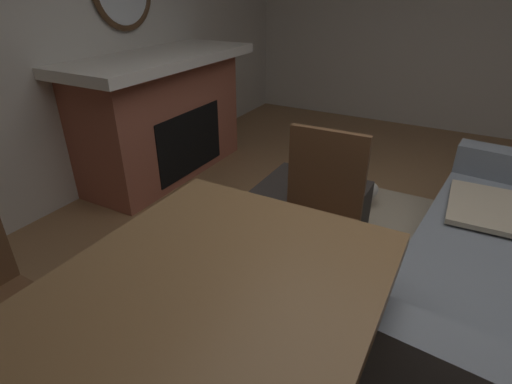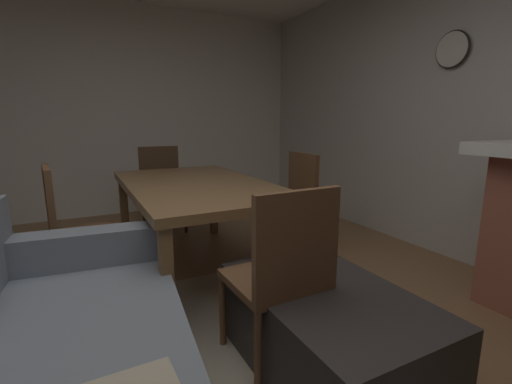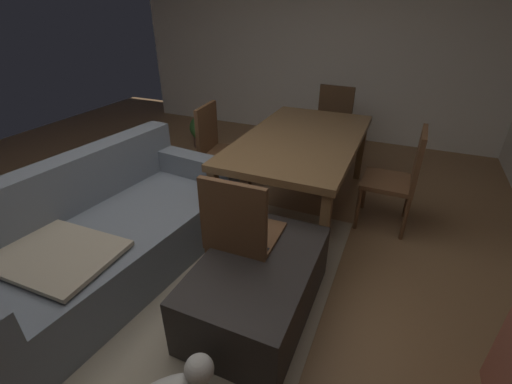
{
  "view_description": "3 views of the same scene",
  "coord_description": "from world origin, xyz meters",
  "px_view_note": "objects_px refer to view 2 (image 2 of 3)",
  "views": [
    {
      "loc": [
        1.76,
        0.13,
        1.62
      ],
      "look_at": [
        -0.03,
        -0.85,
        0.54
      ],
      "focal_mm": 27.93,
      "sensor_mm": 36.0,
      "label": 1
    },
    {
      "loc": [
        -1.43,
        0.36,
        1.23
      ],
      "look_at": [
        0.26,
        -0.51,
        0.84
      ],
      "focal_mm": 24.89,
      "sensor_mm": 36.0,
      "label": 2
    },
    {
      "loc": [
        -1.73,
        -1.32,
        1.83
      ],
      "look_at": [
        0.22,
        -0.47,
        0.66
      ],
      "focal_mm": 24.22,
      "sensor_mm": 36.0,
      "label": 3
    }
  ],
  "objects_px": {
    "dining_table": "(197,191)",
    "dining_chair_south": "(293,198)",
    "dining_chair_west": "(284,269)",
    "tv_remote": "(308,282)",
    "dining_chair_east": "(161,183)",
    "wall_clock": "(452,49)",
    "ottoman_coffee_table": "(326,331)",
    "dining_chair_north": "(70,224)"
  },
  "relations": [
    {
      "from": "dining_chair_north",
      "to": "dining_chair_west",
      "type": "relative_size",
      "value": 1.0
    },
    {
      "from": "ottoman_coffee_table",
      "to": "dining_table",
      "type": "distance_m",
      "value": 1.53
    },
    {
      "from": "ottoman_coffee_table",
      "to": "dining_chair_north",
      "type": "bearing_deg",
      "value": 37.03
    },
    {
      "from": "ottoman_coffee_table",
      "to": "tv_remote",
      "type": "distance_m",
      "value": 0.25
    },
    {
      "from": "dining_table",
      "to": "tv_remote",
      "type": "bearing_deg",
      "value": -174.52
    },
    {
      "from": "tv_remote",
      "to": "dining_chair_east",
      "type": "height_order",
      "value": "dining_chair_east"
    },
    {
      "from": "dining_chair_west",
      "to": "wall_clock",
      "type": "xyz_separation_m",
      "value": [
        0.71,
        -2.08,
        1.29
      ]
    },
    {
      "from": "wall_clock",
      "to": "dining_chair_south",
      "type": "bearing_deg",
      "value": 62.03
    },
    {
      "from": "tv_remote",
      "to": "dining_chair_west",
      "type": "xyz_separation_m",
      "value": [
        0.03,
        0.13,
        0.08
      ]
    },
    {
      "from": "ottoman_coffee_table",
      "to": "dining_chair_west",
      "type": "xyz_separation_m",
      "value": [
        0.12,
        0.17,
        0.31
      ]
    },
    {
      "from": "wall_clock",
      "to": "dining_chair_north",
      "type": "bearing_deg",
      "value": 78.42
    },
    {
      "from": "dining_table",
      "to": "dining_chair_east",
      "type": "xyz_separation_m",
      "value": [
        1.33,
        -0.01,
        -0.15
      ]
    },
    {
      "from": "dining_chair_south",
      "to": "dining_chair_west",
      "type": "distance_m",
      "value": 1.61
    },
    {
      "from": "ottoman_coffee_table",
      "to": "dining_chair_south",
      "type": "height_order",
      "value": "dining_chair_south"
    },
    {
      "from": "ottoman_coffee_table",
      "to": "dining_chair_north",
      "type": "height_order",
      "value": "dining_chair_north"
    },
    {
      "from": "dining_table",
      "to": "dining_chair_north",
      "type": "distance_m",
      "value": 0.92
    },
    {
      "from": "dining_table",
      "to": "dining_chair_east",
      "type": "distance_m",
      "value": 1.34
    },
    {
      "from": "dining_table",
      "to": "dining_chair_south",
      "type": "height_order",
      "value": "dining_chair_south"
    },
    {
      "from": "tv_remote",
      "to": "dining_chair_west",
      "type": "relative_size",
      "value": 0.17
    },
    {
      "from": "dining_chair_east",
      "to": "wall_clock",
      "type": "relative_size",
      "value": 3.01
    },
    {
      "from": "dining_table",
      "to": "dining_chair_north",
      "type": "relative_size",
      "value": 2.01
    },
    {
      "from": "tv_remote",
      "to": "dining_table",
      "type": "distance_m",
      "value": 1.38
    },
    {
      "from": "dining_chair_north",
      "to": "dining_chair_west",
      "type": "height_order",
      "value": "same"
    },
    {
      "from": "dining_chair_east",
      "to": "dining_chair_west",
      "type": "bearing_deg",
      "value": 179.9
    },
    {
      "from": "dining_chair_north",
      "to": "dining_chair_south",
      "type": "relative_size",
      "value": 1.0
    },
    {
      "from": "ottoman_coffee_table",
      "to": "wall_clock",
      "type": "xyz_separation_m",
      "value": [
        0.83,
        -1.9,
        1.6
      ]
    },
    {
      "from": "dining_chair_west",
      "to": "dining_chair_east",
      "type": "bearing_deg",
      "value": -0.1
    },
    {
      "from": "dining_table",
      "to": "dining_chair_west",
      "type": "height_order",
      "value": "dining_chair_west"
    },
    {
      "from": "dining_chair_west",
      "to": "dining_chair_north",
      "type": "bearing_deg",
      "value": 34.71
    },
    {
      "from": "wall_clock",
      "to": "tv_remote",
      "type": "bearing_deg",
      "value": 110.55
    },
    {
      "from": "dining_chair_north",
      "to": "dining_chair_east",
      "type": "distance_m",
      "value": 1.62
    },
    {
      "from": "dining_table",
      "to": "dining_chair_west",
      "type": "xyz_separation_m",
      "value": [
        -1.33,
        -0.0,
        -0.15
      ]
    },
    {
      "from": "tv_remote",
      "to": "dining_table",
      "type": "xyz_separation_m",
      "value": [
        1.35,
        0.13,
        0.23
      ]
    },
    {
      "from": "dining_table",
      "to": "dining_chair_west",
      "type": "distance_m",
      "value": 1.34
    },
    {
      "from": "tv_remote",
      "to": "dining_table",
      "type": "bearing_deg",
      "value": 9.49
    },
    {
      "from": "tv_remote",
      "to": "dining_chair_south",
      "type": "xyz_separation_m",
      "value": [
        1.35,
        -0.78,
        0.08
      ]
    },
    {
      "from": "dining_chair_east",
      "to": "wall_clock",
      "type": "xyz_separation_m",
      "value": [
        -1.95,
        -2.07,
        1.29
      ]
    },
    {
      "from": "dining_table",
      "to": "dining_chair_south",
      "type": "bearing_deg",
      "value": -90.09
    },
    {
      "from": "dining_chair_east",
      "to": "dining_chair_north",
      "type": "bearing_deg",
      "value": 145.5
    },
    {
      "from": "dining_chair_east",
      "to": "tv_remote",
      "type": "bearing_deg",
      "value": -177.36
    },
    {
      "from": "wall_clock",
      "to": "dining_table",
      "type": "bearing_deg",
      "value": 73.36
    },
    {
      "from": "dining_chair_east",
      "to": "dining_chair_south",
      "type": "bearing_deg",
      "value": -145.72
    }
  ]
}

